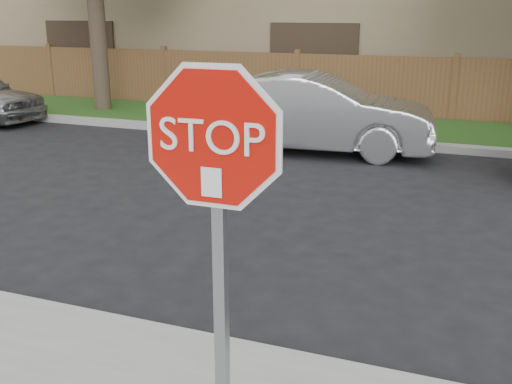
% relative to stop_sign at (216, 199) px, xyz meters
% --- Properties ---
extents(ground, '(90.00, 90.00, 0.00)m').
position_rel_stop_sign_xyz_m(ground, '(0.56, 1.48, -1.83)').
color(ground, black).
rests_on(ground, ground).
extents(far_curb, '(70.00, 0.30, 0.15)m').
position_rel_stop_sign_xyz_m(far_curb, '(0.56, 9.63, -1.75)').
color(far_curb, gray).
rests_on(far_curb, ground).
extents(grass_strip, '(70.00, 3.00, 0.12)m').
position_rel_stop_sign_xyz_m(grass_strip, '(0.56, 11.28, -1.77)').
color(grass_strip, '#1E4714').
rests_on(grass_strip, ground).
extents(fence, '(70.00, 0.12, 1.60)m').
position_rel_stop_sign_xyz_m(fence, '(0.56, 12.88, -1.03)').
color(fence, brown).
rests_on(fence, ground).
extents(stop_sign, '(1.01, 0.13, 2.55)m').
position_rel_stop_sign_xyz_m(stop_sign, '(0.00, 0.00, 0.00)').
color(stop_sign, gray).
rests_on(stop_sign, sidewalk_near).
extents(sedan_left, '(4.81, 2.06, 1.54)m').
position_rel_stop_sign_xyz_m(sedan_left, '(-1.85, 8.73, -1.06)').
color(sedan_left, '#B1B2B6').
rests_on(sedan_left, ground).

